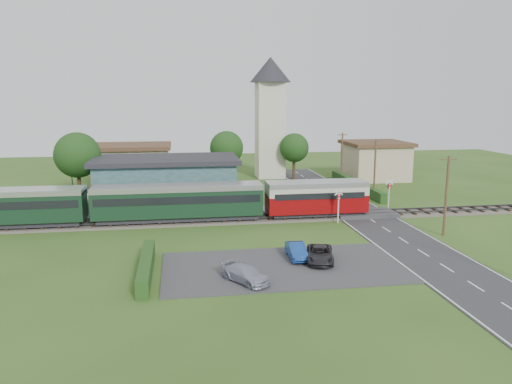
{
  "coord_description": "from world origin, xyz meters",
  "views": [
    {
      "loc": [
        -8.63,
        -45.17,
        12.04
      ],
      "look_at": [
        -0.9,
        4.0,
        2.43
      ],
      "focal_mm": 35.0,
      "sensor_mm": 36.0,
      "label": 1
    }
  ],
  "objects": [
    {
      "name": "car_park",
      "position": [
        -1.5,
        -12.0,
        0.04
      ],
      "size": [
        17.0,
        9.0,
        0.08
      ],
      "primitive_type": "cube",
      "color": "#333335",
      "rests_on": "ground"
    },
    {
      "name": "utility_pole_b",
      "position": [
        14.2,
        -6.0,
        3.63
      ],
      "size": [
        1.4,
        0.22,
        7.0
      ],
      "color": "#473321",
      "rests_on": "ground"
    },
    {
      "name": "car_park_silver",
      "position": [
        -4.51,
        -14.5,
        0.63
      ],
      "size": [
        3.35,
        4.0,
        1.1
      ],
      "primitive_type": "imported",
      "rotation": [
        0.0,
        0.0,
        0.58
      ],
      "color": "#9EA0B6",
      "rests_on": "car_park"
    },
    {
      "name": "crossing_signal_far",
      "position": [
        13.6,
        4.39,
        2.14
      ],
      "size": [
        0.84,
        0.28,
        3.28
      ],
      "color": "silver",
      "rests_on": "ground"
    },
    {
      "name": "platform",
      "position": [
        -10.0,
        5.2,
        0.23
      ],
      "size": [
        30.0,
        3.0,
        0.45
      ],
      "primitive_type": "cube",
      "color": "gray",
      "rests_on": "ground"
    },
    {
      "name": "pedestrian_far",
      "position": [
        -16.4,
        4.4,
        1.34
      ],
      "size": [
        0.69,
        0.87,
        1.78
      ],
      "primitive_type": "imported",
      "rotation": [
        0.0,
        0.0,
        1.59
      ],
      "color": "gray",
      "rests_on": "platform"
    },
    {
      "name": "car_on_road",
      "position": [
        9.91,
        17.09,
        0.67
      ],
      "size": [
        3.67,
        1.49,
        1.25
      ],
      "primitive_type": "imported",
      "rotation": [
        0.0,
        0.0,
        1.57
      ],
      "color": "#010C86",
      "rests_on": "road"
    },
    {
      "name": "car_park_blue",
      "position": [
        -0.07,
        -10.3,
        0.65
      ],
      "size": [
        1.33,
        3.52,
        1.15
      ],
      "primitive_type": "imported",
      "rotation": [
        0.0,
        0.0,
        -0.03
      ],
      "color": "navy",
      "rests_on": "car_park"
    },
    {
      "name": "streetlamp_east",
      "position": [
        16.0,
        27.0,
        3.04
      ],
      "size": [
        0.3,
        0.3,
        5.15
      ],
      "color": "#3F3F47",
      "rests_on": "ground"
    },
    {
      "name": "equipment_hut",
      "position": [
        -18.0,
        5.2,
        1.75
      ],
      "size": [
        2.3,
        2.3,
        2.55
      ],
      "color": "beige",
      "rests_on": "platform"
    },
    {
      "name": "train",
      "position": [
        -11.9,
        2.0,
        2.18
      ],
      "size": [
        43.2,
        2.9,
        3.4
      ],
      "color": "#232328",
      "rests_on": "ground"
    },
    {
      "name": "car_park_dark",
      "position": [
        1.44,
        -11.34,
        0.64
      ],
      "size": [
        2.8,
        4.39,
        1.13
      ],
      "primitive_type": "imported",
      "rotation": [
        0.0,
        0.0,
        -0.25
      ],
      "color": "#242327",
      "rests_on": "car_park"
    },
    {
      "name": "church_tower",
      "position": [
        5.0,
        28.0,
        10.23
      ],
      "size": [
        6.0,
        6.0,
        17.6
      ],
      "color": "beige",
      "rests_on": "ground"
    },
    {
      "name": "ground",
      "position": [
        0.0,
        0.0,
        0.0
      ],
      "size": [
        120.0,
        120.0,
        0.0
      ],
      "primitive_type": "plane",
      "color": "#2D4C19"
    },
    {
      "name": "road",
      "position": [
        10.0,
        0.0,
        0.03
      ],
      "size": [
        6.0,
        70.0,
        0.05
      ],
      "primitive_type": "cube",
      "color": "#28282B",
      "rests_on": "ground"
    },
    {
      "name": "pedestrian_near",
      "position": [
        -4.66,
        5.25,
        1.28
      ],
      "size": [
        0.66,
        0.48,
        1.65
      ],
      "primitive_type": "imported",
      "rotation": [
        0.0,
        0.0,
        3.29
      ],
      "color": "gray",
      "rests_on": "platform"
    },
    {
      "name": "tree_a",
      "position": [
        -20.0,
        14.0,
        5.38
      ],
      "size": [
        5.2,
        5.2,
        8.0
      ],
      "color": "#332316",
      "rests_on": "ground"
    },
    {
      "name": "railway_track",
      "position": [
        0.0,
        2.0,
        0.11
      ],
      "size": [
        76.0,
        3.2,
        0.49
      ],
      "color": "#4C443D",
      "rests_on": "ground"
    },
    {
      "name": "utility_pole_c",
      "position": [
        14.2,
        10.0,
        3.63
      ],
      "size": [
        1.4,
        0.22,
        7.0
      ],
      "color": "#473321",
      "rests_on": "ground"
    },
    {
      "name": "house_east",
      "position": [
        20.0,
        24.0,
        2.8
      ],
      "size": [
        8.8,
        8.8,
        5.5
      ],
      "color": "tan",
      "rests_on": "ground"
    },
    {
      "name": "hedge_station",
      "position": [
        -10.0,
        15.5,
        0.65
      ],
      "size": [
        22.0,
        0.8,
        1.3
      ],
      "primitive_type": "cube",
      "color": "#193814",
      "rests_on": "ground"
    },
    {
      "name": "hedge_carpark",
      "position": [
        -11.0,
        -12.0,
        0.6
      ],
      "size": [
        0.8,
        9.0,
        1.2
      ],
      "primitive_type": "cube",
      "color": "#193814",
      "rests_on": "ground"
    },
    {
      "name": "utility_pole_d",
      "position": [
        14.2,
        22.0,
        3.63
      ],
      "size": [
        1.4,
        0.22,
        7.0
      ],
      "color": "#473321",
      "rests_on": "ground"
    },
    {
      "name": "crossing_deck",
      "position": [
        10.0,
        2.0,
        0.23
      ],
      "size": [
        6.2,
        3.4,
        0.45
      ],
      "primitive_type": "cube",
      "color": "#333335",
      "rests_on": "ground"
    },
    {
      "name": "tree_b",
      "position": [
        -2.0,
        23.0,
        5.02
      ],
      "size": [
        4.6,
        4.6,
        7.34
      ],
      "color": "#332316",
      "rests_on": "ground"
    },
    {
      "name": "crossing_signal_near",
      "position": [
        6.4,
        -0.41,
        2.14
      ],
      "size": [
        0.84,
        0.28,
        3.28
      ],
      "color": "silver",
      "rests_on": "ground"
    },
    {
      "name": "station_building",
      "position": [
        -10.0,
        10.99,
        2.69
      ],
      "size": [
        16.0,
        9.0,
        5.3
      ],
      "color": "#28494C",
      "rests_on": "ground"
    },
    {
      "name": "hedge_roadside",
      "position": [
        14.2,
        16.0,
        0.6
      ],
      "size": [
        0.8,
        18.0,
        1.2
      ],
      "primitive_type": "cube",
      "color": "#193814",
      "rests_on": "ground"
    },
    {
      "name": "tree_c",
      "position": [
        8.0,
        25.0,
        4.65
      ],
      "size": [
        4.2,
        4.2,
        6.78
      ],
      "color": "#332316",
      "rests_on": "ground"
    },
    {
      "name": "house_west",
      "position": [
        -15.0,
        25.0,
        2.79
      ],
      "size": [
        10.8,
        8.8,
        5.5
      ],
      "color": "tan",
      "rests_on": "ground"
    },
    {
      "name": "streetlamp_west",
      "position": [
        -22.0,
        20.0,
        3.04
      ],
      "size": [
        0.3,
        0.3,
        5.15
      ],
      "color": "#3F3F47",
      "rests_on": "ground"
    }
  ]
}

